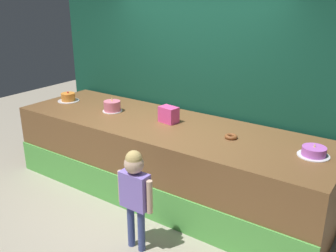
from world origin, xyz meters
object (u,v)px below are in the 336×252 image
(pink_box, at_px, (169,115))
(donut, at_px, (231,137))
(child_figure, at_px, (135,187))
(cake_center, at_px, (112,106))
(cake_right, at_px, (314,152))
(cake_left, at_px, (68,97))

(pink_box, xyz_separation_m, donut, (0.89, -0.05, -0.08))
(child_figure, height_order, cake_center, cake_center)
(child_figure, bearing_deg, cake_right, 41.40)
(donut, distance_m, cake_center, 1.78)
(donut, relative_size, cake_right, 0.45)
(pink_box, distance_m, cake_left, 1.78)
(cake_center, distance_m, cake_right, 2.66)
(child_figure, relative_size, cake_left, 3.44)
(cake_left, height_order, cake_center, cake_center)
(pink_box, distance_m, donut, 0.89)
(child_figure, distance_m, cake_right, 1.82)
(donut, height_order, cake_left, cake_left)
(pink_box, bearing_deg, donut, -3.24)
(child_figure, distance_m, donut, 1.26)
(cake_right, bearing_deg, cake_left, -178.91)
(cake_right, bearing_deg, donut, -177.52)
(pink_box, bearing_deg, cake_center, -175.13)
(pink_box, height_order, cake_right, pink_box)
(cake_center, bearing_deg, pink_box, 4.87)
(cake_left, height_order, cake_right, cake_left)
(donut, relative_size, cake_center, 0.53)
(pink_box, height_order, cake_left, pink_box)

